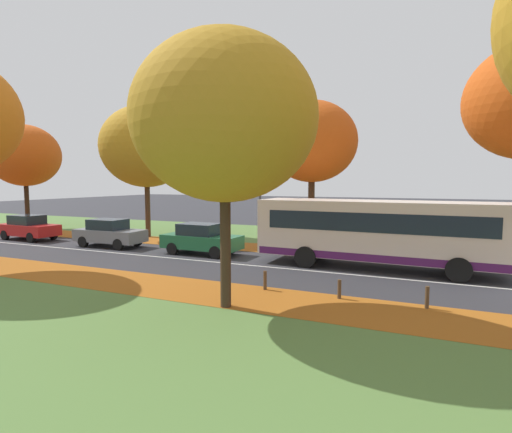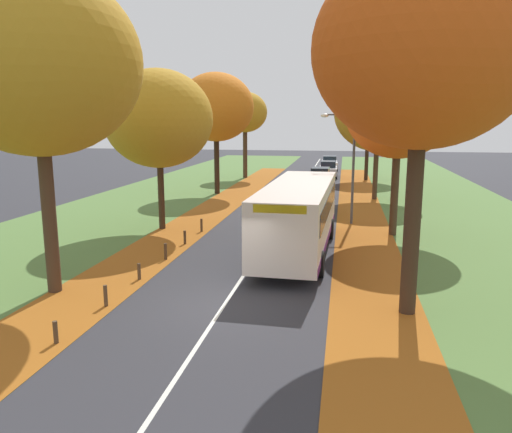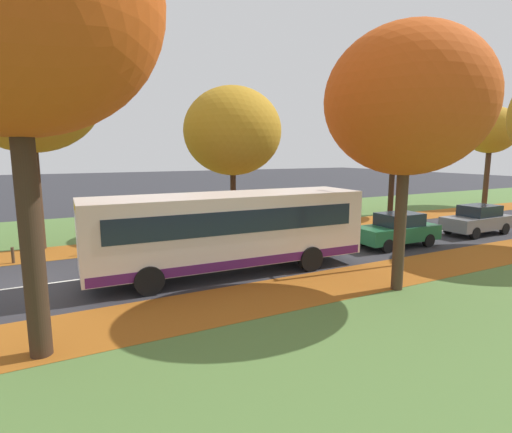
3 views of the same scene
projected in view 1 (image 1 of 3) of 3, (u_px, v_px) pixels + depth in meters
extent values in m
cube|color=#9E5619|center=(150.00, 284.00, 14.83)|extent=(2.80, 60.00, 0.00)
cube|color=#517538|center=(203.00, 233.00, 29.82)|extent=(12.00, 90.00, 0.01)
cube|color=#9E5619|center=(251.00, 247.00, 23.24)|extent=(2.80, 60.00, 0.00)
cube|color=silver|center=(114.00, 253.00, 21.42)|extent=(0.12, 80.00, 0.01)
cylinder|color=#382619|center=(225.00, 248.00, 12.06)|extent=(0.33, 0.33, 3.62)
ellipsoid|color=#B27F1E|center=(225.00, 118.00, 11.71)|extent=(5.50, 5.50, 4.95)
cylinder|color=#422D1E|center=(311.00, 212.00, 23.05)|extent=(0.37, 0.37, 4.16)
ellipsoid|color=#C64C14|center=(312.00, 142.00, 22.70)|extent=(5.12, 5.12, 4.61)
cylinder|color=#422D1E|center=(148.00, 209.00, 27.39)|extent=(0.35, 0.35, 3.89)
ellipsoid|color=#B27F1E|center=(146.00, 146.00, 27.02)|extent=(6.14, 6.14, 5.53)
cylinder|color=black|center=(27.00, 205.00, 31.96)|extent=(0.35, 0.35, 3.86)
ellipsoid|color=#C64C14|center=(25.00, 155.00, 31.61)|extent=(5.39, 5.39, 4.85)
cylinder|color=#4C3823|center=(427.00, 298.00, 12.00)|extent=(0.12, 0.12, 0.69)
cylinder|color=#4C3823|center=(339.00, 289.00, 13.02)|extent=(0.12, 0.12, 0.64)
cylinder|color=#4C3823|center=(265.00, 280.00, 14.08)|extent=(0.12, 0.12, 0.68)
cylinder|color=#47474C|center=(260.00, 196.00, 22.10)|extent=(0.14, 0.14, 6.00)
cylinder|color=#47474C|center=(254.00, 142.00, 21.11)|extent=(1.60, 0.10, 0.10)
ellipsoid|color=silver|center=(248.00, 142.00, 20.39)|extent=(0.44, 0.28, 0.20)
cube|color=beige|center=(377.00, 229.00, 17.49)|extent=(2.82, 10.47, 2.50)
cube|color=#19232D|center=(377.00, 220.00, 17.45)|extent=(2.82, 9.23, 0.80)
cube|color=#4C1951|center=(376.00, 253.00, 17.58)|extent=(2.84, 10.27, 0.32)
cylinder|color=black|center=(457.00, 259.00, 17.30)|extent=(0.33, 0.97, 0.96)
cylinder|color=black|center=(459.00, 270.00, 15.16)|extent=(0.33, 0.97, 0.96)
cylinder|color=black|center=(321.00, 249.00, 19.88)|extent=(0.33, 0.97, 0.96)
cylinder|color=black|center=(306.00, 257.00, 17.74)|extent=(0.33, 0.97, 0.96)
cube|color=#1E6038|center=(202.00, 242.00, 20.97)|extent=(1.81, 4.24, 0.70)
cube|color=#19232D|center=(199.00, 229.00, 20.97)|extent=(1.50, 2.05, 0.60)
cylinder|color=black|center=(231.00, 248.00, 21.16)|extent=(0.24, 0.65, 0.64)
cylinder|color=black|center=(216.00, 252.00, 19.74)|extent=(0.24, 0.65, 0.64)
cylinder|color=black|center=(190.00, 244.00, 22.25)|extent=(0.24, 0.65, 0.64)
cylinder|color=black|center=(173.00, 249.00, 20.84)|extent=(0.24, 0.65, 0.64)
cube|color=slate|center=(110.00, 235.00, 23.38)|extent=(1.74, 4.22, 0.70)
cube|color=#19232D|center=(108.00, 224.00, 23.38)|extent=(1.46, 2.03, 0.60)
cylinder|color=black|center=(137.00, 241.00, 23.62)|extent=(0.23, 0.64, 0.64)
cylinder|color=black|center=(118.00, 245.00, 22.19)|extent=(0.23, 0.64, 0.64)
cylinder|color=black|center=(103.00, 238.00, 24.63)|extent=(0.23, 0.64, 0.64)
cylinder|color=black|center=(83.00, 242.00, 23.20)|extent=(0.23, 0.64, 0.64)
cube|color=#B21919|center=(29.00, 230.00, 26.16)|extent=(1.89, 4.27, 0.70)
cube|color=#19232D|center=(27.00, 220.00, 26.17)|extent=(1.54, 2.08, 0.60)
cylinder|color=black|center=(53.00, 235.00, 26.32)|extent=(0.25, 0.65, 0.64)
cylinder|color=black|center=(31.00, 238.00, 24.92)|extent=(0.25, 0.65, 0.64)
cylinder|color=black|center=(28.00, 232.00, 27.46)|extent=(0.25, 0.65, 0.64)
cylinder|color=black|center=(5.00, 235.00, 26.06)|extent=(0.25, 0.65, 0.64)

